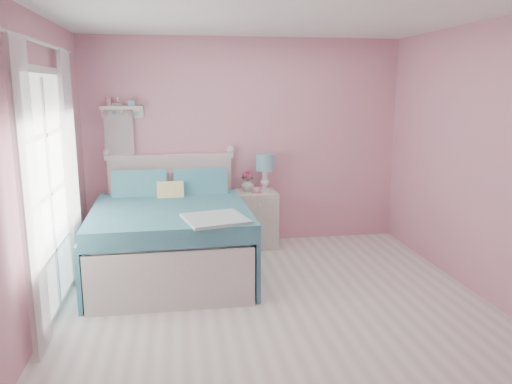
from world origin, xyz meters
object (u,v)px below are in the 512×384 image
object	(u,v)px
table_lamp	(265,165)
teacup	(257,190)
vase	(248,184)
bed	(171,236)
nightstand	(257,219)

from	to	relation	value
table_lamp	teacup	xyz separation A→B (m)	(-0.13, -0.17, -0.28)
teacup	vase	bearing A→B (deg)	119.10
bed	table_lamp	xyz separation A→B (m)	(1.17, 0.81, 0.63)
vase	teacup	distance (m)	0.19
table_lamp	bed	bearing A→B (deg)	-145.40
nightstand	table_lamp	xyz separation A→B (m)	(0.12, 0.05, 0.68)
nightstand	teacup	bearing A→B (deg)	-98.95
vase	nightstand	bearing A→B (deg)	-21.70
bed	teacup	xyz separation A→B (m)	(1.04, 0.64, 0.35)
nightstand	vase	size ratio (longest dim) A/B	4.19
nightstand	table_lamp	distance (m)	0.69
bed	vase	bearing A→B (deg)	38.69
nightstand	table_lamp	bearing A→B (deg)	24.54
bed	vase	xyz separation A→B (m)	(0.95, 0.80, 0.40)
nightstand	teacup	world-z (taller)	teacup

